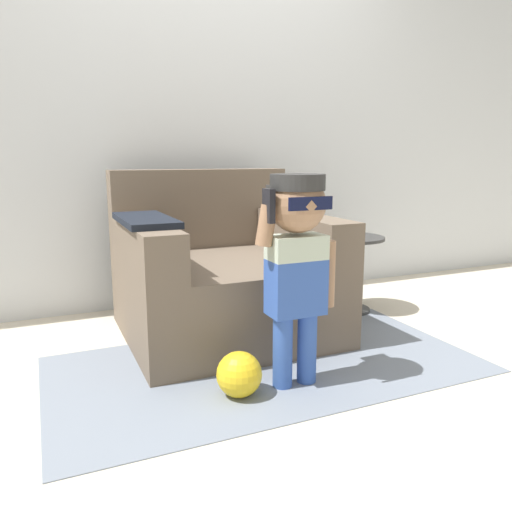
# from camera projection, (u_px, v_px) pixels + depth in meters

# --- Properties ---
(ground_plane) EXTENTS (10.00, 10.00, 0.00)m
(ground_plane) POSITION_uv_depth(u_px,v_px,m) (249.00, 331.00, 2.76)
(ground_plane) COLOR beige
(wall_back) EXTENTS (10.00, 0.05, 2.60)m
(wall_back) POSITION_uv_depth(u_px,v_px,m) (203.00, 101.00, 3.17)
(wall_back) COLOR silver
(wall_back) RESTS_ON ground_plane
(armchair) EXTENTS (1.07, 1.01, 0.88)m
(armchair) POSITION_uv_depth(u_px,v_px,m) (222.00, 277.00, 2.71)
(armchair) COLOR #6B5B4C
(armchair) RESTS_ON ground_plane
(person_child) EXTENTS (0.36, 0.27, 0.88)m
(person_child) POSITION_uv_depth(u_px,v_px,m) (297.00, 248.00, 2.00)
(person_child) COLOR #3356AD
(person_child) RESTS_ON ground_plane
(side_table) EXTENTS (0.41, 0.41, 0.47)m
(side_table) POSITION_uv_depth(u_px,v_px,m) (350.00, 266.00, 3.07)
(side_table) COLOR #333333
(side_table) RESTS_ON ground_plane
(rug) EXTENTS (1.94, 1.03, 0.01)m
(rug) POSITION_uv_depth(u_px,v_px,m) (267.00, 364.00, 2.31)
(rug) COLOR gray
(rug) RESTS_ON ground_plane
(toy_ball) EXTENTS (0.18, 0.18, 0.18)m
(toy_ball) POSITION_uv_depth(u_px,v_px,m) (239.00, 374.00, 2.00)
(toy_ball) COLOR yellow
(toy_ball) RESTS_ON ground_plane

